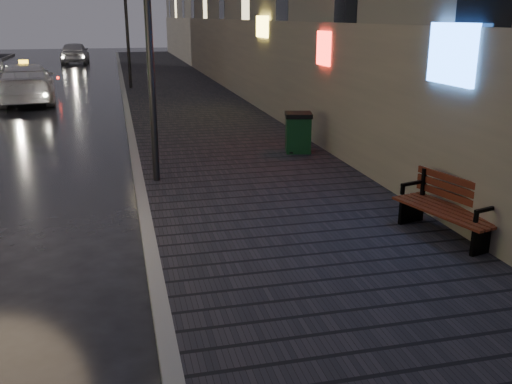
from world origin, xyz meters
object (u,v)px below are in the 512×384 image
at_px(trash_bin, 298,132).
at_px(taxi_mid, 26,83).
at_px(car_far, 75,53).
at_px(lamp_near, 148,8).
at_px(lamp_far, 126,12).
at_px(bench, 450,208).

distance_m(trash_bin, taxi_mid, 13.85).
bearing_deg(car_far, lamp_near, 97.07).
bearing_deg(lamp_far, lamp_near, -90.00).
xyz_separation_m(lamp_far, trash_bin, (3.56, -14.27, -2.85)).
bearing_deg(lamp_far, trash_bin, -76.00).
height_order(lamp_near, bench, lamp_near).
height_order(bench, car_far, car_far).
relative_size(lamp_far, car_far, 1.16).
relative_size(trash_bin, car_far, 0.21).
bearing_deg(trash_bin, car_far, 115.35).
height_order(lamp_near, taxi_mid, lamp_near).
distance_m(lamp_far, car_far, 17.66).
xyz_separation_m(lamp_near, lamp_far, (0.00, 16.00, 0.00)).
distance_m(lamp_far, bench, 20.76).
height_order(bench, taxi_mid, taxi_mid).
bearing_deg(taxi_mid, lamp_near, 101.78).
height_order(trash_bin, car_far, car_far).
xyz_separation_m(trash_bin, car_far, (-6.96, 31.39, 0.14)).
height_order(lamp_far, bench, lamp_far).
relative_size(lamp_near, bench, 2.88).
distance_m(bench, car_far, 38.01).
xyz_separation_m(bench, taxi_mid, (-8.22, 17.38, 0.18)).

